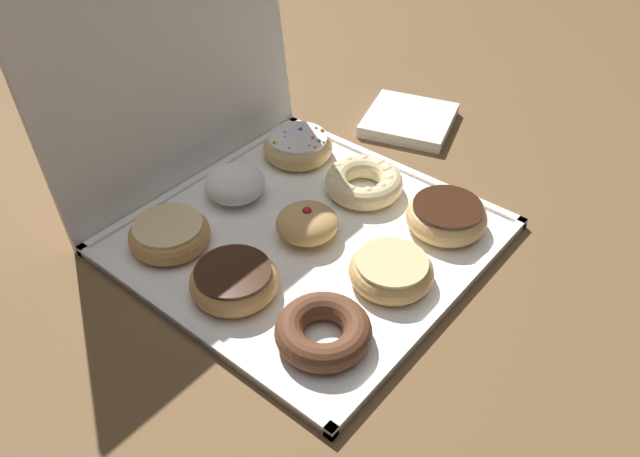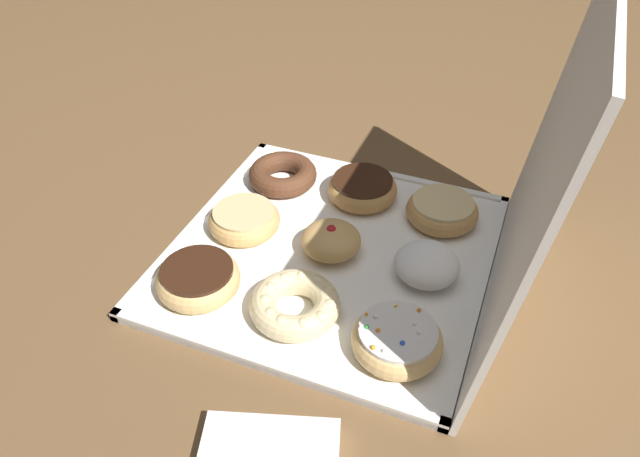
{
  "view_description": "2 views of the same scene",
  "coord_description": "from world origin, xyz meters",
  "px_view_note": "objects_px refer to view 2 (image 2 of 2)",
  "views": [
    {
      "loc": [
        -0.51,
        -0.44,
        0.59
      ],
      "look_at": [
        0.0,
        -0.02,
        0.03
      ],
      "focal_mm": 35.82,
      "sensor_mm": 36.0,
      "label": 1
    },
    {
      "loc": [
        0.61,
        0.23,
        0.59
      ],
      "look_at": [
        -0.01,
        -0.02,
        0.04
      ],
      "focal_mm": 33.72,
      "sensor_mm": 36.0,
      "label": 2
    }
  ],
  "objects_px": {
    "chocolate_frosted_donut_2": "(198,279)",
    "chocolate_frosted_donut_3": "(360,188)",
    "glazed_ring_donut_1": "(244,220)",
    "jelly_filled_donut_4": "(328,241)",
    "chocolate_cake_ring_donut_0": "(283,174)",
    "powdered_filled_donut_7": "(427,264)",
    "cruller_donut_5": "(298,305)",
    "donut_box": "(331,254)",
    "sprinkle_donut_8": "(397,340)",
    "glazed_ring_donut_6": "(442,210)"
  },
  "relations": [
    {
      "from": "glazed_ring_donut_1",
      "to": "chocolate_frosted_donut_2",
      "type": "height_order",
      "value": "chocolate_frosted_donut_2"
    },
    {
      "from": "chocolate_frosted_donut_2",
      "to": "chocolate_frosted_donut_3",
      "type": "relative_size",
      "value": 1.02
    },
    {
      "from": "chocolate_frosted_donut_2",
      "to": "glazed_ring_donut_6",
      "type": "relative_size",
      "value": 1.02
    },
    {
      "from": "glazed_ring_donut_1",
      "to": "chocolate_frosted_donut_3",
      "type": "height_order",
      "value": "chocolate_frosted_donut_3"
    },
    {
      "from": "chocolate_frosted_donut_3",
      "to": "sprinkle_donut_8",
      "type": "distance_m",
      "value": 0.31
    },
    {
      "from": "chocolate_frosted_donut_2",
      "to": "chocolate_frosted_donut_3",
      "type": "distance_m",
      "value": 0.31
    },
    {
      "from": "glazed_ring_donut_1",
      "to": "jelly_filled_donut_4",
      "type": "bearing_deg",
      "value": 88.62
    },
    {
      "from": "chocolate_cake_ring_donut_0",
      "to": "glazed_ring_donut_1",
      "type": "height_order",
      "value": "same"
    },
    {
      "from": "chocolate_frosted_donut_3",
      "to": "cruller_donut_5",
      "type": "bearing_deg",
      "value": 1.93
    },
    {
      "from": "cruller_donut_5",
      "to": "powdered_filled_donut_7",
      "type": "relative_size",
      "value": 1.31
    },
    {
      "from": "glazed_ring_donut_1",
      "to": "glazed_ring_donut_6",
      "type": "distance_m",
      "value": 0.3
    },
    {
      "from": "glazed_ring_donut_1",
      "to": "chocolate_frosted_donut_2",
      "type": "relative_size",
      "value": 0.96
    },
    {
      "from": "chocolate_frosted_donut_2",
      "to": "chocolate_frosted_donut_3",
      "type": "xyz_separation_m",
      "value": [
        -0.28,
        0.13,
        -0.0
      ]
    },
    {
      "from": "chocolate_frosted_donut_3",
      "to": "cruller_donut_5",
      "type": "distance_m",
      "value": 0.27
    },
    {
      "from": "chocolate_frosted_donut_2",
      "to": "chocolate_frosted_donut_3",
      "type": "bearing_deg",
      "value": 154.41
    },
    {
      "from": "donut_box",
      "to": "powdered_filled_donut_7",
      "type": "bearing_deg",
      "value": 90.57
    },
    {
      "from": "cruller_donut_5",
      "to": "jelly_filled_donut_4",
      "type": "bearing_deg",
      "value": -176.42
    },
    {
      "from": "donut_box",
      "to": "glazed_ring_donut_1",
      "type": "height_order",
      "value": "glazed_ring_donut_1"
    },
    {
      "from": "chocolate_frosted_donut_2",
      "to": "jelly_filled_donut_4",
      "type": "relative_size",
      "value": 1.31
    },
    {
      "from": "donut_box",
      "to": "chocolate_frosted_donut_3",
      "type": "distance_m",
      "value": 0.14
    },
    {
      "from": "donut_box",
      "to": "sprinkle_donut_8",
      "type": "xyz_separation_m",
      "value": [
        0.14,
        0.14,
        0.02
      ]
    },
    {
      "from": "jelly_filled_donut_4",
      "to": "powdered_filled_donut_7",
      "type": "xyz_separation_m",
      "value": [
        -0.0,
        0.14,
        0.0
      ]
    },
    {
      "from": "jelly_filled_donut_4",
      "to": "chocolate_cake_ring_donut_0",
      "type": "bearing_deg",
      "value": -135.45
    },
    {
      "from": "glazed_ring_donut_1",
      "to": "sprinkle_donut_8",
      "type": "relative_size",
      "value": 0.97
    },
    {
      "from": "glazed_ring_donut_1",
      "to": "chocolate_frosted_donut_3",
      "type": "distance_m",
      "value": 0.19
    },
    {
      "from": "donut_box",
      "to": "cruller_donut_5",
      "type": "distance_m",
      "value": 0.13
    },
    {
      "from": "chocolate_cake_ring_donut_0",
      "to": "powdered_filled_donut_7",
      "type": "relative_size",
      "value": 1.26
    },
    {
      "from": "donut_box",
      "to": "jelly_filled_donut_4",
      "type": "relative_size",
      "value": 5.16
    },
    {
      "from": "jelly_filled_donut_4",
      "to": "cruller_donut_5",
      "type": "height_order",
      "value": "jelly_filled_donut_4"
    },
    {
      "from": "glazed_ring_donut_1",
      "to": "sprinkle_donut_8",
      "type": "bearing_deg",
      "value": 63.42
    },
    {
      "from": "chocolate_frosted_donut_2",
      "to": "jelly_filled_donut_4",
      "type": "height_order",
      "value": "jelly_filled_donut_4"
    },
    {
      "from": "chocolate_frosted_donut_2",
      "to": "cruller_donut_5",
      "type": "bearing_deg",
      "value": 92.92
    },
    {
      "from": "glazed_ring_donut_1",
      "to": "sprinkle_donut_8",
      "type": "xyz_separation_m",
      "value": [
        0.14,
        0.28,
        0.0
      ]
    },
    {
      "from": "chocolate_frosted_donut_2",
      "to": "glazed_ring_donut_6",
      "type": "height_order",
      "value": "chocolate_frosted_donut_2"
    },
    {
      "from": "chocolate_cake_ring_donut_0",
      "to": "chocolate_frosted_donut_3",
      "type": "xyz_separation_m",
      "value": [
        -0.01,
        0.13,
        0.0
      ]
    },
    {
      "from": "chocolate_frosted_donut_3",
      "to": "cruller_donut_5",
      "type": "relative_size",
      "value": 0.95
    },
    {
      "from": "glazed_ring_donut_6",
      "to": "sprinkle_donut_8",
      "type": "xyz_separation_m",
      "value": [
        0.27,
        0.01,
        0.0
      ]
    },
    {
      "from": "chocolate_cake_ring_donut_0",
      "to": "powdered_filled_donut_7",
      "type": "distance_m",
      "value": 0.3
    },
    {
      "from": "chocolate_frosted_donut_3",
      "to": "sprinkle_donut_8",
      "type": "relative_size",
      "value": 1.0
    },
    {
      "from": "chocolate_cake_ring_donut_0",
      "to": "sprinkle_donut_8",
      "type": "distance_m",
      "value": 0.39
    },
    {
      "from": "jelly_filled_donut_4",
      "to": "glazed_ring_donut_6",
      "type": "bearing_deg",
      "value": 135.2
    },
    {
      "from": "jelly_filled_donut_4",
      "to": "cruller_donut_5",
      "type": "relative_size",
      "value": 0.73
    },
    {
      "from": "chocolate_frosted_donut_2",
      "to": "jelly_filled_donut_4",
      "type": "xyz_separation_m",
      "value": [
        -0.13,
        0.13,
        0.0
      ]
    },
    {
      "from": "chocolate_cake_ring_donut_0",
      "to": "powdered_filled_donut_7",
      "type": "height_order",
      "value": "powdered_filled_donut_7"
    },
    {
      "from": "chocolate_frosted_donut_2",
      "to": "chocolate_frosted_donut_3",
      "type": "height_order",
      "value": "chocolate_frosted_donut_2"
    },
    {
      "from": "donut_box",
      "to": "jelly_filled_donut_4",
      "type": "xyz_separation_m",
      "value": [
        0.0,
        -0.0,
        0.03
      ]
    },
    {
      "from": "jelly_filled_donut_4",
      "to": "sprinkle_donut_8",
      "type": "xyz_separation_m",
      "value": [
        0.14,
        0.14,
        -0.0
      ]
    },
    {
      "from": "donut_box",
      "to": "sprinkle_donut_8",
      "type": "relative_size",
      "value": 4.0
    },
    {
      "from": "chocolate_cake_ring_donut_0",
      "to": "sprinkle_donut_8",
      "type": "height_order",
      "value": "sprinkle_donut_8"
    },
    {
      "from": "glazed_ring_donut_6",
      "to": "powdered_filled_donut_7",
      "type": "distance_m",
      "value": 0.13
    }
  ]
}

